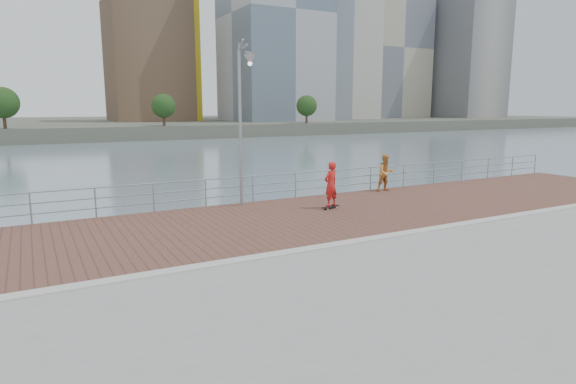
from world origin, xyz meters
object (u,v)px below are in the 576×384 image
skateboarder (331,184)px  bystander (386,173)px  guardrail (230,188)px  street_lamp (244,96)px

skateboarder → bystander: 4.95m
guardrail → bystander: bearing=-4.6°
street_lamp → bystander: 8.10m
street_lamp → bystander: street_lamp is taller
guardrail → bystander: 7.63m
guardrail → bystander: (7.61, -0.61, 0.20)m
guardrail → skateboarder: 4.15m
bystander → guardrail: bearing=-175.6°
street_lamp → skateboarder: bearing=-31.9°
street_lamp → skateboarder: street_lamp is taller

